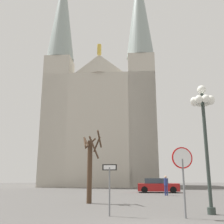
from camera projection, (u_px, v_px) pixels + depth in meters
name	position (u px, v px, depth m)	size (l,w,h in m)	color
cathedral	(101.00, 115.00, 46.48)	(19.40, 15.82, 39.86)	#BCB5A5
stop_sign	(183.00, 167.00, 11.08)	(0.89, 0.11, 2.83)	slate
one_way_arrow_sign	(110.00, 182.00, 11.50)	(0.63, 0.16, 2.15)	slate
street_lamp	(204.00, 115.00, 12.74)	(1.18, 1.18, 5.97)	#2D3833
bare_tree	(90.00, 166.00, 16.91)	(1.25, 1.44, 4.47)	#473323
parked_car_near_red	(158.00, 186.00, 27.30)	(4.39, 2.48, 1.42)	maroon
pedestrian_walking	(166.00, 183.00, 23.23)	(0.32, 0.32, 1.67)	navy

